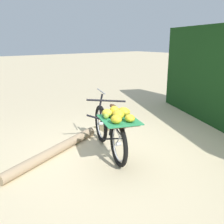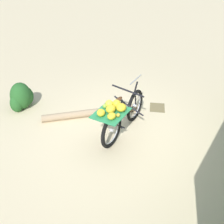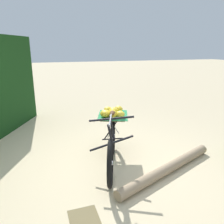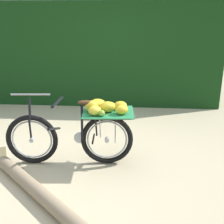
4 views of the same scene
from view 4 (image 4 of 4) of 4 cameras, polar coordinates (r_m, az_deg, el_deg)
name	(u,v)px [view 4 (image 4 of 4)]	position (r m, az deg, el deg)	size (l,w,h in m)	color
ground_plane	(78,158)	(4.37, -6.68, -8.97)	(60.00, 60.00, 0.00)	beige
foliage_hedge	(87,53)	(6.85, -4.98, 11.49)	(6.02, 0.90, 2.29)	#143814
bicycle	(79,130)	(4.00, -6.54, -3.64)	(1.76, 0.98, 1.03)	black
fallen_log	(45,198)	(3.45, -13.21, -16.18)	(0.17, 0.17, 2.25)	#9E8466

